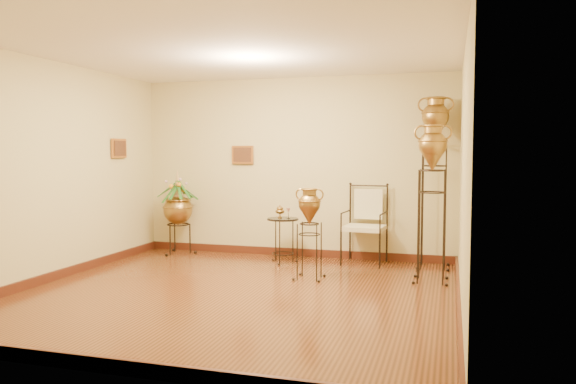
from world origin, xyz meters
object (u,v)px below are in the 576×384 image
(amphora_mid, at_px, (432,202))
(planter_urn, at_px, (178,206))
(amphora_tall, at_px, (434,180))
(side_table, at_px, (283,239))
(armchair, at_px, (364,225))

(amphora_mid, distance_m, planter_urn, 4.11)
(amphora_mid, xyz_separation_m, planter_urn, (-4.00, 0.91, -0.24))
(planter_urn, bearing_deg, amphora_tall, 0.00)
(amphora_tall, xyz_separation_m, planter_urn, (-4.00, 0.00, -0.47))
(planter_urn, relative_size, side_table, 1.64)
(amphora_tall, bearing_deg, side_table, -173.53)
(armchair, bearing_deg, amphora_mid, -38.49)
(amphora_tall, relative_size, planter_urn, 1.76)
(amphora_tall, distance_m, planter_urn, 4.03)
(amphora_mid, bearing_deg, planter_urn, 167.13)
(amphora_tall, relative_size, side_table, 2.90)
(amphora_mid, xyz_separation_m, armchair, (-0.98, 0.91, -0.43))
(amphora_tall, distance_m, amphora_mid, 0.94)
(amphora_tall, height_order, planter_urn, amphora_tall)
(amphora_mid, height_order, planter_urn, amphora_mid)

